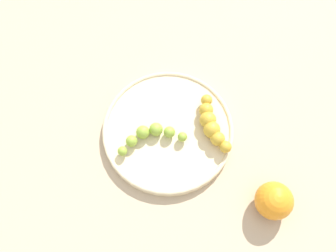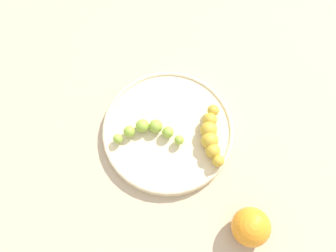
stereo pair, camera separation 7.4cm
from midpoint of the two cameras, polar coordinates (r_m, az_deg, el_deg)
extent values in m
plane|color=tan|center=(0.78, -2.71, -1.38)|extent=(2.40, 2.40, 0.00)
cylinder|color=beige|center=(0.77, -2.74, -1.15)|extent=(0.29, 0.29, 0.02)
torus|color=beige|center=(0.76, -2.77, -0.91)|extent=(0.29, 0.29, 0.01)
sphere|color=#8CAD38|center=(0.74, -0.47, -2.16)|extent=(0.02, 0.02, 0.02)
sphere|color=#8CAD38|center=(0.74, -2.54, -1.36)|extent=(0.02, 0.02, 0.02)
sphere|color=#8CAD38|center=(0.74, -4.75, -1.21)|extent=(0.03, 0.03, 0.03)
sphere|color=#8CAD38|center=(0.74, -6.92, -1.71)|extent=(0.03, 0.03, 0.03)
sphere|color=#8CAD38|center=(0.74, -8.85, -2.83)|extent=(0.02, 0.02, 0.02)
sphere|color=#8CAD38|center=(0.74, -10.37, -4.45)|extent=(0.02, 0.02, 0.02)
sphere|color=gold|center=(0.77, 3.65, 3.93)|extent=(0.03, 0.03, 0.03)
sphere|color=gold|center=(0.76, 3.54, 2.32)|extent=(0.03, 0.03, 0.03)
sphere|color=gold|center=(0.75, 3.79, 0.66)|extent=(0.04, 0.04, 0.04)
sphere|color=gold|center=(0.74, 4.40, -0.96)|extent=(0.04, 0.04, 0.04)
sphere|color=gold|center=(0.73, 5.35, -2.47)|extent=(0.03, 0.03, 0.03)
sphere|color=gold|center=(0.73, 6.62, -3.80)|extent=(0.03, 0.03, 0.03)
sphere|color=orange|center=(0.72, 14.21, -12.21)|extent=(0.08, 0.08, 0.08)
camera|label=1|loc=(0.04, -92.89, -7.18)|focal=37.05mm
camera|label=2|loc=(0.04, 87.11, 7.18)|focal=37.05mm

